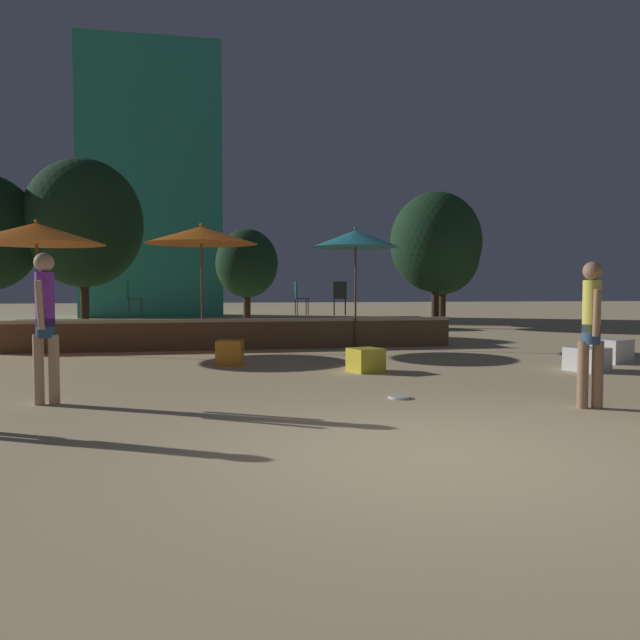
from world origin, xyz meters
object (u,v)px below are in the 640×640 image
(person_2, at_px, (45,320))
(bistro_chair_2, at_px, (340,295))
(patio_umbrella_0, at_px, (356,239))
(background_tree_1, at_px, (83,223))
(cube_seat_0, at_px, (610,351))
(frisbee_disc, at_px, (399,397))
(cube_seat_2, at_px, (230,353))
(bistro_chair_1, at_px, (131,295))
(cube_seat_1, at_px, (587,359))
(cube_seat_3, at_px, (366,360))
(background_tree_3, at_px, (436,242))
(background_tree_4, at_px, (247,264))
(patio_umbrella_2, at_px, (201,235))
(bistro_chair_0, at_px, (298,295))
(person_3, at_px, (591,328))
(background_tree_2, at_px, (443,255))
(patio_umbrella_1, at_px, (36,234))

(person_2, xyz_separation_m, bistro_chair_2, (5.53, 7.99, 0.22))
(patio_umbrella_0, distance_m, background_tree_1, 10.51)
(cube_seat_0, distance_m, frisbee_disc, 6.17)
(patio_umbrella_0, distance_m, cube_seat_2, 4.94)
(patio_umbrella_0, height_order, bistro_chair_1, patio_umbrella_0)
(cube_seat_1, height_order, frisbee_disc, cube_seat_1)
(cube_seat_1, bearing_deg, bistro_chair_1, 142.32)
(cube_seat_3, relative_size, background_tree_3, 0.13)
(background_tree_4, bearing_deg, patio_umbrella_0, -78.53)
(patio_umbrella_2, height_order, background_tree_3, background_tree_3)
(frisbee_disc, distance_m, background_tree_4, 16.80)
(patio_umbrella_2, distance_m, bistro_chair_0, 3.40)
(cube_seat_1, xyz_separation_m, background_tree_4, (-4.97, 14.56, 2.22))
(person_3, xyz_separation_m, bistro_chair_0, (-2.07, 9.85, 0.31))
(bistro_chair_1, distance_m, background_tree_3, 11.77)
(patio_umbrella_2, distance_m, cube_seat_3, 5.76)
(patio_umbrella_0, distance_m, bistro_chair_0, 2.55)
(bistro_chair_2, height_order, background_tree_4, background_tree_4)
(patio_umbrella_2, bearing_deg, cube_seat_0, -26.42)
(patio_umbrella_0, height_order, patio_umbrella_2, patio_umbrella_2)
(patio_umbrella_0, xyz_separation_m, cube_seat_2, (-3.17, -2.91, -2.42))
(frisbee_disc, bearing_deg, background_tree_4, 92.89)
(bistro_chair_0, xyz_separation_m, background_tree_4, (-0.83, 7.83, 1.14))
(cube_seat_2, distance_m, bistro_chair_2, 5.46)
(frisbee_disc, relative_size, background_tree_2, 0.06)
(cube_seat_0, bearing_deg, background_tree_3, 86.86)
(cube_seat_1, xyz_separation_m, background_tree_1, (-10.56, 12.14, 3.42))
(cube_seat_3, xyz_separation_m, bistro_chair_1, (-4.57, 5.92, 1.08))
(bistro_chair_2, xyz_separation_m, background_tree_3, (4.88, 5.66, 1.87))
(cube_seat_1, bearing_deg, patio_umbrella_0, 121.58)
(patio_umbrella_2, distance_m, cube_seat_2, 3.91)
(patio_umbrella_2, distance_m, person_3, 9.48)
(background_tree_2, bearing_deg, patio_umbrella_2, -137.45)
(bistro_chair_2, xyz_separation_m, background_tree_4, (-1.90, 8.22, 1.14))
(patio_umbrella_0, height_order, cube_seat_1, patio_umbrella_0)
(cube_seat_3, bearing_deg, background_tree_4, 94.45)
(cube_seat_3, height_order, frisbee_disc, cube_seat_3)
(cube_seat_2, relative_size, cube_seat_3, 0.87)
(patio_umbrella_1, bearing_deg, patio_umbrella_0, -0.68)
(patio_umbrella_0, bearing_deg, bistro_chair_0, 121.56)
(patio_umbrella_0, bearing_deg, cube_seat_1, -58.42)
(background_tree_3, relative_size, background_tree_4, 1.33)
(bistro_chair_1, bearing_deg, patio_umbrella_1, 126.48)
(patio_umbrella_2, distance_m, bistro_chair_1, 2.74)
(frisbee_disc, bearing_deg, background_tree_2, 66.37)
(patio_umbrella_1, xyz_separation_m, frisbee_disc, (6.17, -7.03, -2.66))
(background_tree_2, bearing_deg, bistro_chair_1, -147.62)
(patio_umbrella_2, height_order, bistro_chair_2, patio_umbrella_2)
(cube_seat_3, xyz_separation_m, frisbee_disc, (-0.25, -2.66, -0.19))
(person_2, height_order, background_tree_4, background_tree_4)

